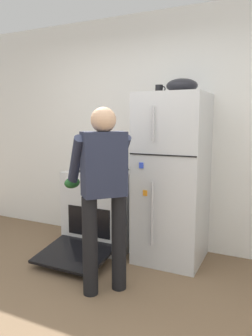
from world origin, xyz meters
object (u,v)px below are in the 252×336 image
at_px(person_cook, 103,184).
at_px(red_pot, 113,167).
at_px(refrigerator, 172,179).
at_px(stove_range, 102,209).
at_px(mixing_bowl, 182,86).
at_px(pepper_mill, 90,159).
at_px(coffee_mug, 159,89).

height_order(person_cook, red_pot, person_cook).
xyz_separation_m(refrigerator, stove_range, (-0.84, -0.02, -0.44)).
distance_m(stove_range, mixing_bowl, 1.67).
bearing_deg(red_pot, pepper_mill, 151.48).
relative_size(refrigerator, coffee_mug, 15.74).
relative_size(red_pot, pepper_mill, 1.80).
relative_size(red_pot, mixing_bowl, 1.14).
bearing_deg(person_cook, coffee_mug, 80.67).
bearing_deg(pepper_mill, coffee_mug, -8.82).
bearing_deg(coffee_mug, mixing_bowl, -10.99).
distance_m(pepper_mill, mixing_bowl, 1.49).
xyz_separation_m(refrigerator, red_pot, (-0.68, -0.05, 0.09)).
bearing_deg(mixing_bowl, stove_range, -178.89).
height_order(refrigerator, mixing_bowl, mixing_bowl).
relative_size(refrigerator, mixing_bowl, 5.64).
relative_size(coffee_mug, mixing_bowl, 0.36).
bearing_deg(stove_range, red_pot, -11.36).
distance_m(coffee_mug, mixing_bowl, 0.26).
distance_m(coffee_mug, pepper_mill, 1.26).
height_order(person_cook, pepper_mill, person_cook).
bearing_deg(stove_range, pepper_mill, 144.01).
relative_size(stove_range, red_pot, 3.43).
bearing_deg(person_cook, mixing_bowl, 65.16).
bearing_deg(stove_range, refrigerator, 1.19).
height_order(person_cook, mixing_bowl, mixing_bowl).
bearing_deg(mixing_bowl, person_cook, -114.84).
bearing_deg(person_cook, pepper_mill, 126.70).
xyz_separation_m(red_pot, pepper_mill, (-0.46, 0.25, 0.04)).
height_order(refrigerator, red_pot, refrigerator).
height_order(coffee_mug, pepper_mill, coffee_mug).
distance_m(stove_range, coffee_mug, 1.52).
xyz_separation_m(stove_range, mixing_bowl, (0.92, 0.02, 1.39)).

